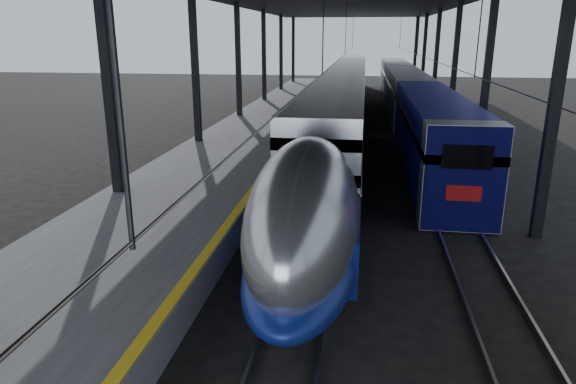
# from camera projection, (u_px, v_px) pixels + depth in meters

# --- Properties ---
(ground) EXTENTS (160.00, 160.00, 0.00)m
(ground) POSITION_uv_depth(u_px,v_px,m) (234.00, 283.00, 14.63)
(ground) COLOR black
(ground) RESTS_ON ground
(platform) EXTENTS (6.00, 80.00, 1.00)m
(platform) POSITION_uv_depth(u_px,v_px,m) (256.00, 135.00, 33.89)
(platform) COLOR #4C4C4F
(platform) RESTS_ON ground
(yellow_strip) EXTENTS (0.30, 80.00, 0.01)m
(yellow_strip) POSITION_uv_depth(u_px,v_px,m) (298.00, 128.00, 33.35)
(yellow_strip) COLOR yellow
(yellow_strip) RESTS_ON platform
(rails) EXTENTS (6.52, 80.00, 0.16)m
(rails) POSITION_uv_depth(u_px,v_px,m) (378.00, 144.00, 32.91)
(rails) COLOR slate
(rails) RESTS_ON ground
(tgv_train) EXTENTS (3.00, 65.20, 4.30)m
(tgv_train) POSITION_uv_depth(u_px,v_px,m) (345.00, 100.00, 39.75)
(tgv_train) COLOR #AEB1B5
(tgv_train) RESTS_ON ground
(second_train) EXTENTS (2.82, 56.05, 3.89)m
(second_train) POSITION_uv_depth(u_px,v_px,m) (406.00, 95.00, 43.47)
(second_train) COLOR #161693
(second_train) RESTS_ON ground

